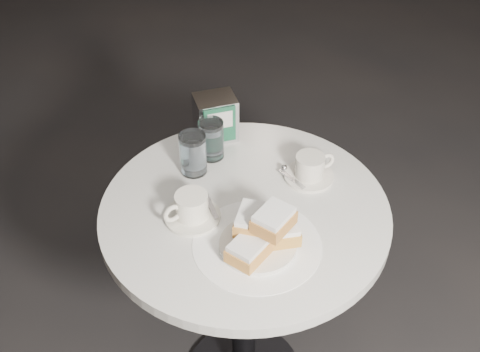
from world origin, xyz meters
name	(u,v)px	position (x,y,z in m)	size (l,w,h in m)	color
cafe_table	(244,262)	(0.00, 0.00, 0.55)	(0.70, 0.70, 0.74)	black
sugar_spill	(257,244)	(-0.05, -0.12, 0.75)	(0.29, 0.29, 0.00)	white
beignet_plate	(262,234)	(-0.05, -0.13, 0.79)	(0.19, 0.18, 0.11)	silver
coffee_cup_left	(191,208)	(-0.12, 0.04, 0.77)	(0.14, 0.14, 0.07)	silver
coffee_cup_right	(310,168)	(0.20, 0.00, 0.77)	(0.15, 0.15, 0.07)	silver
water_glass_left	(193,154)	(-0.03, 0.19, 0.80)	(0.08, 0.08, 0.11)	white
water_glass_right	(211,140)	(0.04, 0.21, 0.80)	(0.07, 0.07, 0.11)	white
napkin_dispenser	(216,118)	(0.10, 0.28, 0.81)	(0.13, 0.12, 0.13)	silver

